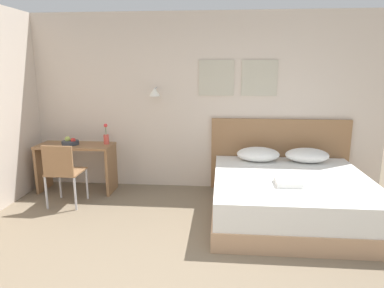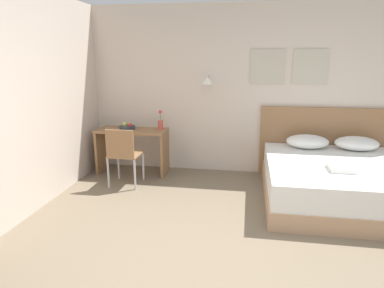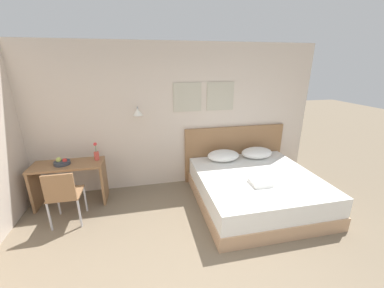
{
  "view_description": "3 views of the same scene",
  "coord_description": "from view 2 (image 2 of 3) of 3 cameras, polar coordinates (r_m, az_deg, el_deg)",
  "views": [
    {
      "loc": [
        0.44,
        -2.32,
        1.86
      ],
      "look_at": [
        0.07,
        1.93,
        0.89
      ],
      "focal_mm": 32.0,
      "sensor_mm": 36.0,
      "label": 1
    },
    {
      "loc": [
        0.09,
        -2.62,
        1.86
      ],
      "look_at": [
        -0.61,
        1.57,
        0.77
      ],
      "focal_mm": 32.0,
      "sensor_mm": 36.0,
      "label": 2
    },
    {
      "loc": [
        -0.49,
        -1.4,
        2.29
      ],
      "look_at": [
        0.26,
        2.02,
        1.08
      ],
      "focal_mm": 22.0,
      "sensor_mm": 36.0,
      "label": 3
    }
  ],
  "objects": [
    {
      "name": "headboard",
      "position": [
        5.73,
        21.58,
        0.2
      ],
      "size": [
        2.06,
        0.06,
        1.1
      ],
      "color": "#8E6642",
      "rests_on": "ground_plane"
    },
    {
      "name": "bed",
      "position": [
        4.87,
        23.63,
        -5.97
      ],
      "size": [
        1.94,
        1.95,
        0.53
      ],
      "color": "tan",
      "rests_on": "ground_plane"
    },
    {
      "name": "desk_chair",
      "position": [
        5.01,
        -11.43,
        -1.32
      ],
      "size": [
        0.44,
        0.44,
        0.87
      ],
      "color": "#8E6642",
      "rests_on": "ground_plane"
    },
    {
      "name": "folded_towel_near_foot",
      "position": [
        4.48,
        23.66,
        -3.67
      ],
      "size": [
        0.29,
        0.3,
        0.06
      ],
      "color": "white",
      "rests_on": "bed"
    },
    {
      "name": "pillow_right",
      "position": [
        5.52,
        25.75,
        0.1
      ],
      "size": [
        0.61,
        0.43,
        0.2
      ],
      "color": "white",
      "rests_on": "bed"
    },
    {
      "name": "flower_vase",
      "position": [
        5.47,
        -5.27,
        3.54
      ],
      "size": [
        0.08,
        0.08,
        0.31
      ],
      "color": "#D14C42",
      "rests_on": "desk"
    },
    {
      "name": "wall_back",
      "position": [
        5.52,
        8.62,
        8.78
      ],
      "size": [
        5.7,
        0.31,
        2.65
      ],
      "color": "beige",
      "rests_on": "ground_plane"
    },
    {
      "name": "fruit_bowl",
      "position": [
        5.56,
        -10.75,
        2.81
      ],
      "size": [
        0.25,
        0.25,
        0.12
      ],
      "color": "#333842",
      "rests_on": "desk"
    },
    {
      "name": "pillow_left",
      "position": [
        5.36,
        18.68,
        0.4
      ],
      "size": [
        0.61,
        0.43,
        0.2
      ],
      "color": "white",
      "rests_on": "bed"
    },
    {
      "name": "ground_plane",
      "position": [
        3.21,
        6.53,
        -21.0
      ],
      "size": [
        24.0,
        24.0,
        0.0
      ],
      "primitive_type": "plane",
      "color": "#756651"
    },
    {
      "name": "desk",
      "position": [
        5.6,
        -9.92,
        0.19
      ],
      "size": [
        1.11,
        0.49,
        0.73
      ],
      "color": "#8E6642",
      "rests_on": "ground_plane"
    }
  ]
}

